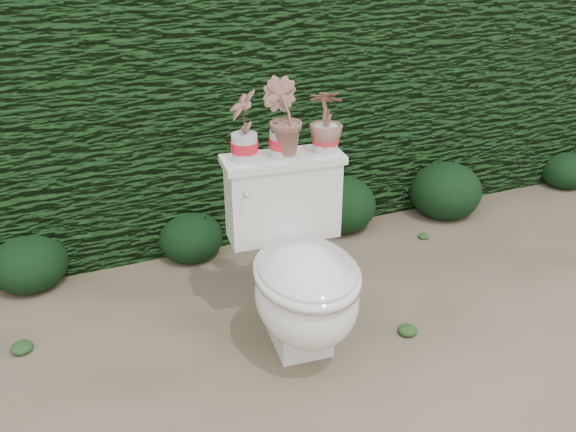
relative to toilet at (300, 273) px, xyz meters
name	(u,v)px	position (x,y,z in m)	size (l,w,h in m)	color
ground	(273,380)	(-0.19, -0.17, -0.36)	(60.00, 60.00, 0.00)	gray
hedge	(169,84)	(-0.19, 1.43, 0.44)	(8.00, 1.00, 1.60)	#1B4216
toilet	(300,273)	(0.00, 0.00, 0.00)	(0.51, 0.71, 0.78)	silver
potted_plant_left	(244,128)	(-0.14, 0.25, 0.56)	(0.14, 0.10, 0.27)	#2A661F
potted_plant_center	(282,120)	(0.02, 0.24, 0.57)	(0.17, 0.13, 0.30)	#2A661F
potted_plant_right	(326,122)	(0.20, 0.22, 0.54)	(0.14, 0.14, 0.25)	#2A661F
liriope_clump_2	(28,257)	(-1.05, 0.93, -0.20)	(0.38, 0.38, 0.30)	black
liriope_clump_3	(190,232)	(-0.25, 0.91, -0.22)	(0.34, 0.34, 0.27)	black
liriope_clump_4	(340,200)	(0.64, 0.91, -0.19)	(0.42, 0.42, 0.33)	black
liriope_clump_5	(446,186)	(1.31, 0.83, -0.18)	(0.43, 0.43, 0.34)	black
liriope_clump_6	(566,167)	(2.31, 0.87, -0.23)	(0.31, 0.31, 0.25)	black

